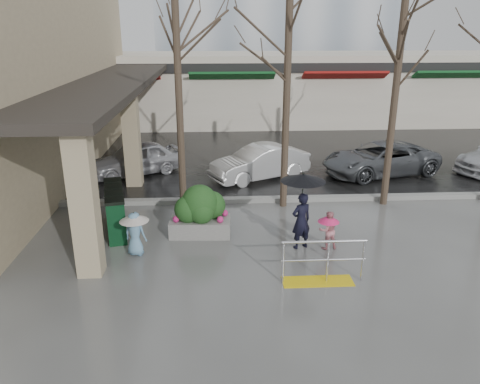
{
  "coord_description": "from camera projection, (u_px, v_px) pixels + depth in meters",
  "views": [
    {
      "loc": [
        -0.97,
        -10.4,
        5.45
      ],
      "look_at": [
        -0.32,
        1.32,
        1.3
      ],
      "focal_mm": 35.0,
      "sensor_mm": 36.0,
      "label": 1
    }
  ],
  "objects": [
    {
      "name": "car_c",
      "position": [
        380.0,
        159.0,
        18.12
      ],
      "size": [
        4.93,
        3.24,
        1.26
      ],
      "primitive_type": "imported",
      "rotation": [
        0.0,
        0.0,
        -1.3
      ],
      "color": "#595D61",
      "rests_on": "ground"
    },
    {
      "name": "handrail",
      "position": [
        321.0,
        267.0,
        10.47
      ],
      "size": [
        1.9,
        0.5,
        1.03
      ],
      "color": "yellow",
      "rests_on": "ground"
    },
    {
      "name": "child_pink",
      "position": [
        328.0,
        228.0,
        12.01
      ],
      "size": [
        0.56,
        0.56,
        1.03
      ],
      "rotation": [
        0.0,
        0.0,
        3.31
      ],
      "color": "#CF7E88",
      "rests_on": "ground"
    },
    {
      "name": "curb",
      "position": [
        245.0,
        200.0,
        15.4
      ],
      "size": [
        120.0,
        0.3,
        0.15
      ],
      "primitive_type": "cube",
      "color": "gray",
      "rests_on": "ground"
    },
    {
      "name": "tree_west",
      "position": [
        177.0,
        41.0,
        13.25
      ],
      "size": [
        3.2,
        3.2,
        6.8
      ],
      "color": "#382B21",
      "rests_on": "ground"
    },
    {
      "name": "child_blue",
      "position": [
        135.0,
        229.0,
        11.64
      ],
      "size": [
        0.73,
        0.73,
        1.14
      ],
      "rotation": [
        0.0,
        0.0,
        2.83
      ],
      "color": "#6998BA",
      "rests_on": "ground"
    },
    {
      "name": "storefront_row",
      "position": [
        263.0,
        88.0,
        28.0
      ],
      "size": [
        34.0,
        6.74,
        4.0
      ],
      "color": "beige",
      "rests_on": "ground"
    },
    {
      "name": "ground",
      "position": [
        256.0,
        258.0,
        11.65
      ],
      "size": [
        120.0,
        120.0,
        0.0
      ],
      "primitive_type": "plane",
      "color": "#51514F",
      "rests_on": "ground"
    },
    {
      "name": "tree_midwest",
      "position": [
        289.0,
        35.0,
        13.36
      ],
      "size": [
        3.2,
        3.2,
        7.0
      ],
      "color": "#382B21",
      "rests_on": "ground"
    },
    {
      "name": "woman",
      "position": [
        302.0,
        202.0,
        11.82
      ],
      "size": [
        1.14,
        1.14,
        2.05
      ],
      "rotation": [
        0.0,
        0.0,
        3.54
      ],
      "color": "black",
      "rests_on": "ground"
    },
    {
      "name": "car_a",
      "position": [
        135.0,
        159.0,
        18.11
      ],
      "size": [
        3.96,
        3.08,
        1.26
      ],
      "primitive_type": "imported",
      "rotation": [
        0.0,
        0.0,
        -1.07
      ],
      "color": "#BABABF",
      "rests_on": "ground"
    },
    {
      "name": "planter",
      "position": [
        200.0,
        211.0,
        12.79
      ],
      "size": [
        1.69,
        0.98,
        1.44
      ],
      "rotation": [
        0.0,
        0.0,
        -0.05
      ],
      "color": "slate",
      "rests_on": "ground"
    },
    {
      "name": "car_b",
      "position": [
        260.0,
        163.0,
        17.6
      ],
      "size": [
        4.01,
        2.92,
        1.26
      ],
      "primitive_type": "imported",
      "rotation": [
        0.0,
        0.0,
        -1.1
      ],
      "color": "white",
      "rests_on": "ground"
    },
    {
      "name": "street_asphalt",
      "position": [
        228.0,
        110.0,
        32.36
      ],
      "size": [
        120.0,
        36.0,
        0.01
      ],
      "primitive_type": "cube",
      "color": "black",
      "rests_on": "ground"
    },
    {
      "name": "pillar_back",
      "position": [
        132.0,
        138.0,
        16.52
      ],
      "size": [
        0.55,
        0.55,
        3.5
      ],
      "primitive_type": "cube",
      "color": "tan",
      "rests_on": "ground"
    },
    {
      "name": "canopy_slab",
      "position": [
        113.0,
        78.0,
        17.73
      ],
      "size": [
        2.8,
        18.0,
        0.25
      ],
      "primitive_type": "cube",
      "color": "#2D2823",
      "rests_on": "pillar_front"
    },
    {
      "name": "news_boxes",
      "position": [
        115.0,
        210.0,
        13.09
      ],
      "size": [
        0.98,
        2.27,
        1.24
      ],
      "rotation": [
        0.0,
        0.0,
        0.22
      ],
      "color": "#0E3E1F",
      "rests_on": "ground"
    },
    {
      "name": "pillar_front",
      "position": [
        84.0,
        203.0,
        10.4
      ],
      "size": [
        0.55,
        0.55,
        3.5
      ],
      "primitive_type": "cube",
      "color": "tan",
      "rests_on": "ground"
    },
    {
      "name": "tree_mideast",
      "position": [
        400.0,
        48.0,
        13.66
      ],
      "size": [
        3.2,
        3.2,
        6.5
      ],
      "color": "#382B21",
      "rests_on": "ground"
    }
  ]
}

